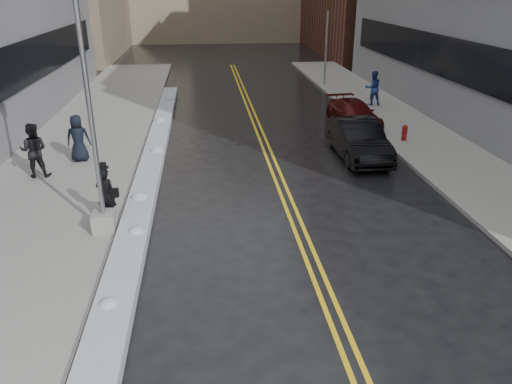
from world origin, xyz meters
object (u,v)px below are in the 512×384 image
object	(u,v)px
lamppost	(96,155)
car_black	(358,139)
pedestrian_fedora	(106,195)
pedestrian_c	(78,138)
traffic_signal	(327,38)
car_maroon	(354,114)
pedestrian_east	(373,88)
pedestrian_b	(34,150)
fire_hydrant	(405,132)

from	to	relation	value
lamppost	car_black	bearing A→B (deg)	33.15
pedestrian_fedora	pedestrian_c	bearing A→B (deg)	-50.98
lamppost	traffic_signal	world-z (taller)	lamppost
pedestrian_fedora	car_maroon	bearing A→B (deg)	-116.23
car_black	pedestrian_fedora	bearing A→B (deg)	-150.22
pedestrian_c	pedestrian_east	size ratio (longest dim) A/B	0.96
traffic_signal	pedestrian_east	size ratio (longest dim) A/B	2.99
pedestrian_b	pedestrian_east	bearing A→B (deg)	-149.95
traffic_signal	car_maroon	size ratio (longest dim) A/B	1.33
traffic_signal	pedestrian_east	distance (m)	7.21
traffic_signal	pedestrian_b	distance (m)	22.94
fire_hydrant	car_black	xyz separation A→B (m)	(-2.78, -1.78, 0.26)
pedestrian_east	car_black	distance (m)	9.76
traffic_signal	car_maroon	xyz separation A→B (m)	(-1.00, -10.78, -2.75)
lamppost	car_black	xyz separation A→B (m)	(9.52, 6.22, -1.73)
pedestrian_c	traffic_signal	bearing A→B (deg)	-135.25
pedestrian_east	pedestrian_fedora	bearing A→B (deg)	45.03
pedestrian_fedora	pedestrian_b	size ratio (longest dim) A/B	0.84
pedestrian_b	pedestrian_east	distance (m)	19.46
traffic_signal	car_maroon	distance (m)	11.17
pedestrian_fedora	traffic_signal	bearing A→B (deg)	-99.47
pedestrian_c	car_black	size ratio (longest dim) A/B	0.39
lamppost	pedestrian_fedora	distance (m)	1.67
fire_hydrant	pedestrian_b	world-z (taller)	pedestrian_b
traffic_signal	car_black	xyz separation A→B (m)	(-2.28, -15.78, -2.60)
pedestrian_fedora	pedestrian_c	xyz separation A→B (m)	(-2.09, 5.89, 0.10)
pedestrian_c	car_black	bearing A→B (deg)	174.98
pedestrian_b	lamppost	bearing A→B (deg)	121.95
fire_hydrant	pedestrian_fedora	world-z (taller)	pedestrian_fedora
traffic_signal	pedestrian_c	bearing A→B (deg)	-132.01
pedestrian_east	pedestrian_c	bearing A→B (deg)	26.78
lamppost	traffic_signal	distance (m)	24.98
lamppost	pedestrian_fedora	bearing A→B (deg)	90.12
pedestrian_fedora	lamppost	bearing A→B (deg)	109.63
fire_hydrant	pedestrian_east	xyz separation A→B (m)	(0.83, 7.28, 0.61)
traffic_signal	pedestrian_c	world-z (taller)	traffic_signal
fire_hydrant	pedestrian_b	distance (m)	15.94
lamppost	car_black	distance (m)	11.50
pedestrian_fedora	car_black	world-z (taller)	pedestrian_fedora
pedestrian_fedora	pedestrian_east	size ratio (longest dim) A/B	0.86
lamppost	fire_hydrant	bearing A→B (deg)	33.04
pedestrian_east	car_black	size ratio (longest dim) A/B	0.41
pedestrian_b	pedestrian_east	world-z (taller)	pedestrian_b
traffic_signal	car_black	world-z (taller)	traffic_signal
car_black	fire_hydrant	bearing A→B (deg)	32.30
traffic_signal	pedestrian_c	xyz separation A→B (m)	(-13.89, -15.42, -2.29)
lamppost	pedestrian_b	bearing A→B (deg)	124.15
fire_hydrant	traffic_signal	distance (m)	14.30
lamppost	pedestrian_c	xyz separation A→B (m)	(-2.09, 6.58, -1.42)
pedestrian_east	car_black	xyz separation A→B (m)	(-3.61, -9.06, -0.35)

